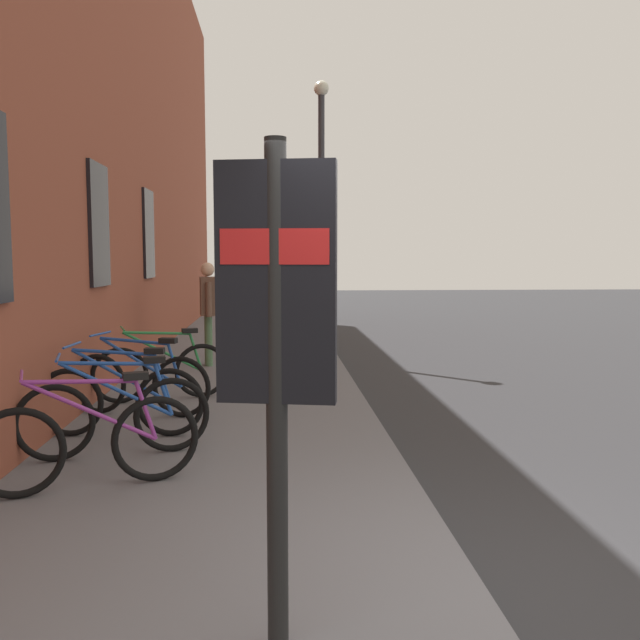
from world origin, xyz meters
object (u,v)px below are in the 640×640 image
object	(u,v)px
bicycle_end_of_row	(120,399)
bicycle_under_window	(162,371)
bicycle_nearest_sign	(140,383)
transit_info_sign	(276,316)
bicycle_far_end	(90,442)
pedestrian_near_bus	(208,303)
street_lamp	(321,194)
bicycle_leaning_wall	(116,416)

from	to	relation	value
bicycle_end_of_row	bicycle_under_window	xyz separation A→B (m)	(1.77, -0.14, 0.00)
bicycle_nearest_sign	transit_info_sign	size ratio (longest dim) A/B	0.72
bicycle_far_end	pedestrian_near_bus	world-z (taller)	pedestrian_near_bus
bicycle_far_end	pedestrian_near_bus	xyz separation A→B (m)	(6.23, -0.34, 0.69)
pedestrian_near_bus	street_lamp	xyz separation A→B (m)	(1.14, -2.03, 1.95)
street_lamp	transit_info_sign	bearing A→B (deg)	174.81
street_lamp	bicycle_under_window	bearing A→B (deg)	149.41
bicycle_far_end	transit_info_sign	xyz separation A→B (m)	(-2.33, -1.49, 1.21)
bicycle_leaning_wall	bicycle_nearest_sign	xyz separation A→B (m)	(1.64, 0.10, -0.00)
bicycle_far_end	bicycle_nearest_sign	world-z (taller)	same
bicycle_far_end	pedestrian_near_bus	size ratio (longest dim) A/B	0.95
bicycle_nearest_sign	bicycle_leaning_wall	bearing A→B (deg)	-176.56
bicycle_under_window	pedestrian_near_bus	xyz separation A→B (m)	(2.84, -0.32, 0.69)
bicycle_far_end	bicycle_end_of_row	bearing A→B (deg)	4.41
bicycle_nearest_sign	bicycle_under_window	bearing A→B (deg)	-8.28
bicycle_far_end	bicycle_nearest_sign	xyz separation A→B (m)	(2.55, 0.11, -0.00)
bicycle_far_end	bicycle_under_window	world-z (taller)	same
bicycle_end_of_row	transit_info_sign	bearing A→B (deg)	-157.76
bicycle_nearest_sign	pedestrian_near_bus	bearing A→B (deg)	-6.92
bicycle_end_of_row	transit_info_sign	world-z (taller)	transit_info_sign
bicycle_leaning_wall	bicycle_under_window	size ratio (longest dim) A/B	1.01
bicycle_leaning_wall	bicycle_under_window	distance (m)	2.49
bicycle_far_end	street_lamp	size ratio (longest dim) A/B	0.33
bicycle_under_window	street_lamp	world-z (taller)	street_lamp
bicycle_end_of_row	bicycle_leaning_wall	bearing A→B (deg)	-170.84
bicycle_far_end	bicycle_leaning_wall	xyz separation A→B (m)	(0.90, 0.01, 0.00)
bicycle_leaning_wall	bicycle_nearest_sign	distance (m)	1.65
bicycle_far_end	bicycle_end_of_row	size ratio (longest dim) A/B	0.95
transit_info_sign	bicycle_nearest_sign	bearing A→B (deg)	18.15
street_lamp	pedestrian_near_bus	bearing A→B (deg)	119.38
bicycle_end_of_row	bicycle_far_end	bearing A→B (deg)	-175.59
bicycle_nearest_sign	pedestrian_near_bus	xyz separation A→B (m)	(3.69, -0.45, 0.69)
bicycle_leaning_wall	street_lamp	bearing A→B (deg)	-20.18
pedestrian_near_bus	street_lamp	bearing A→B (deg)	-60.62
bicycle_end_of_row	bicycle_nearest_sign	size ratio (longest dim) A/B	1.02
pedestrian_near_bus	street_lamp	world-z (taller)	street_lamp
bicycle_end_of_row	transit_info_sign	size ratio (longest dim) A/B	0.74
bicycle_leaning_wall	pedestrian_near_bus	size ratio (longest dim) A/B	0.98
bicycle_far_end	bicycle_end_of_row	world-z (taller)	same
bicycle_end_of_row	bicycle_nearest_sign	bearing A→B (deg)	-1.10
bicycle_far_end	bicycle_nearest_sign	distance (m)	2.55
transit_info_sign	bicycle_under_window	bearing A→B (deg)	14.45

